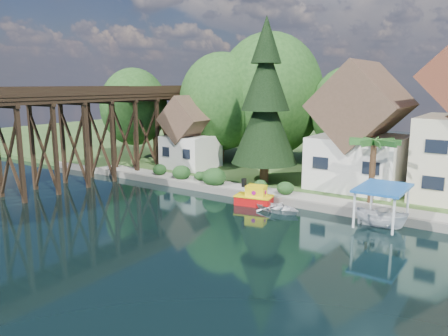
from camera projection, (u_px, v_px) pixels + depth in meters
The scene contains 14 objects.
ground at pixel (186, 224), 30.31m from camera, with size 140.00×140.00×0.00m, color black.
bank at pixel (347, 155), 57.91m from camera, with size 140.00×52.00×0.50m, color #26451B.
seawall at pixel (289, 202), 34.56m from camera, with size 60.00×0.40×0.62m, color slate.
promenade at pixel (319, 200), 34.48m from camera, with size 50.00×2.60×0.06m, color gray.
trestle_bridge at pixel (90, 128), 42.29m from camera, with size 4.12×44.18×9.30m.
house_left at pixel (361, 134), 38.49m from camera, with size 7.64×8.64×11.02m.
shed at pixel (191, 137), 47.42m from camera, with size 5.09×5.40×7.85m.
bg_trees at pixel (320, 106), 45.65m from camera, with size 49.90×13.30×10.57m.
shrubs at pixel (210, 176), 40.13m from camera, with size 15.76×2.47×1.70m.
conifer at pixel (265, 104), 39.37m from camera, with size 6.07×6.07×14.95m.
palm_tree at pixel (374, 144), 32.72m from camera, with size 4.68×4.68×5.28m.
tugboat at pixel (254, 197), 34.83m from camera, with size 3.19×2.13×2.13m.
boat_white_a at pixel (279, 207), 33.08m from camera, with size 2.54×3.55×0.74m, color silver.
boat_canopy at pixel (381, 210), 29.28m from camera, with size 3.56×4.43×2.83m.
Camera 1 is at (18.43, -22.56, 9.59)m, focal length 35.00 mm.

